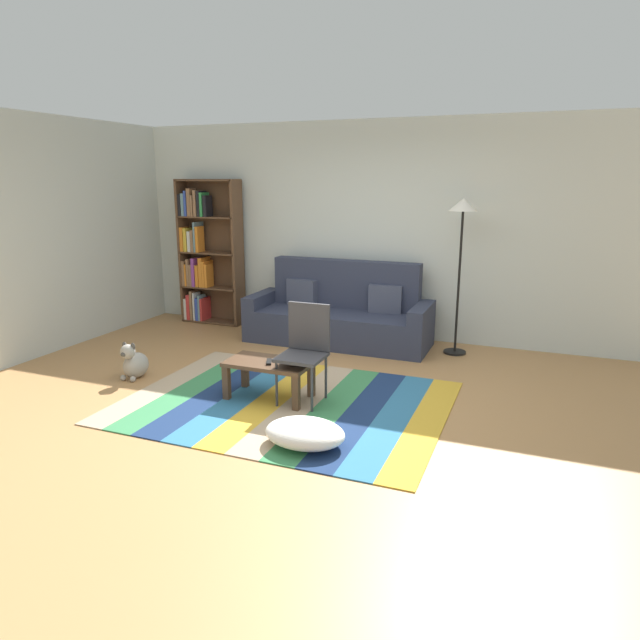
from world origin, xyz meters
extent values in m
plane|color=#B27F4C|center=(0.00, 0.00, 0.00)|extent=(14.00, 14.00, 0.00)
cube|color=silver|center=(0.00, 2.55, 1.35)|extent=(6.80, 0.10, 2.70)
cube|color=silver|center=(-3.40, 0.75, 1.35)|extent=(0.10, 5.50, 2.70)
cube|color=tan|center=(-1.43, -0.05, 0.01)|extent=(0.29, 2.19, 0.01)
cube|color=#387F4C|center=(-1.14, -0.05, 0.01)|extent=(0.29, 2.19, 0.01)
cube|color=navy|center=(-0.85, -0.05, 0.01)|extent=(0.29, 2.19, 0.01)
cube|color=teal|center=(-0.57, -0.05, 0.01)|extent=(0.29, 2.19, 0.01)
cube|color=gold|center=(-0.28, -0.05, 0.01)|extent=(0.29, 2.19, 0.01)
cube|color=tan|center=(0.01, -0.05, 0.01)|extent=(0.29, 2.19, 0.01)
cube|color=#387F4C|center=(0.29, -0.05, 0.01)|extent=(0.29, 2.19, 0.01)
cube|color=navy|center=(0.58, -0.05, 0.01)|extent=(0.29, 2.19, 0.01)
cube|color=teal|center=(0.87, -0.05, 0.01)|extent=(0.29, 2.19, 0.01)
cube|color=gold|center=(1.16, -0.05, 0.01)|extent=(0.29, 2.19, 0.01)
cube|color=#2D3347|center=(-0.36, 1.95, 0.20)|extent=(1.90, 0.80, 0.40)
cube|color=#2D3347|center=(-0.36, 2.25, 0.70)|extent=(1.90, 0.20, 0.60)
cube|color=#2D3347|center=(-1.40, 1.95, 0.28)|extent=(0.18, 0.80, 0.56)
cube|color=#2D3347|center=(0.68, 1.95, 0.28)|extent=(0.18, 0.80, 0.56)
cube|color=#42475B|center=(-0.91, 2.13, 0.56)|extent=(0.42, 0.19, 0.36)
cube|color=#42475B|center=(0.19, 2.13, 0.56)|extent=(0.42, 0.19, 0.36)
cube|color=brown|center=(-2.80, 2.30, 0.99)|extent=(0.04, 0.28, 1.99)
cube|color=brown|center=(-1.93, 2.30, 0.99)|extent=(0.04, 0.28, 1.99)
cube|color=brown|center=(-2.36, 2.43, 0.99)|extent=(0.90, 0.01, 1.99)
cube|color=brown|center=(-2.36, 2.30, 0.02)|extent=(0.86, 0.28, 0.02)
cube|color=brown|center=(-2.36, 2.30, 0.51)|extent=(0.86, 0.28, 0.02)
cube|color=brown|center=(-2.36, 2.30, 0.99)|extent=(0.86, 0.28, 0.02)
cube|color=brown|center=(-2.36, 2.30, 1.48)|extent=(0.86, 0.28, 0.02)
cube|color=brown|center=(-2.36, 2.30, 1.97)|extent=(0.86, 0.28, 0.02)
cube|color=silver|center=(-2.76, 2.27, 0.18)|extent=(0.04, 0.20, 0.30)
cube|color=red|center=(-2.71, 2.25, 0.21)|extent=(0.05, 0.16, 0.36)
cube|color=#8C6647|center=(-2.66, 2.26, 0.24)|extent=(0.04, 0.18, 0.41)
cube|color=silver|center=(-2.61, 2.26, 0.22)|extent=(0.03, 0.17, 0.39)
cube|color=#334CB2|center=(-2.57, 2.30, 0.19)|extent=(0.05, 0.25, 0.32)
cube|color=#668C99|center=(-2.53, 2.26, 0.21)|extent=(0.03, 0.17, 0.36)
cube|color=red|center=(-2.49, 2.29, 0.19)|extent=(0.03, 0.24, 0.32)
cube|color=#8C6647|center=(-2.76, 2.27, 0.69)|extent=(0.04, 0.19, 0.35)
cube|color=orange|center=(-2.72, 2.26, 0.67)|extent=(0.03, 0.19, 0.31)
cube|color=#8C6647|center=(-2.68, 2.26, 0.71)|extent=(0.04, 0.17, 0.38)
cube|color=#8C6647|center=(-2.64, 2.29, 0.67)|extent=(0.04, 0.25, 0.31)
cube|color=purple|center=(-2.60, 2.27, 0.71)|extent=(0.05, 0.21, 0.40)
cube|color=orange|center=(-2.54, 2.27, 0.67)|extent=(0.05, 0.19, 0.30)
cube|color=orange|center=(-2.48, 2.29, 0.72)|extent=(0.05, 0.25, 0.41)
cube|color=orange|center=(-2.43, 2.30, 0.70)|extent=(0.03, 0.25, 0.36)
cube|color=orange|center=(-2.39, 2.26, 0.68)|extent=(0.04, 0.18, 0.33)
cube|color=orange|center=(-2.76, 2.26, 1.17)|extent=(0.05, 0.17, 0.33)
cube|color=gold|center=(-2.70, 2.27, 1.16)|extent=(0.05, 0.21, 0.32)
cube|color=silver|center=(-2.63, 2.25, 1.14)|extent=(0.05, 0.17, 0.28)
cube|color=#8C6647|center=(-2.58, 2.27, 1.15)|extent=(0.04, 0.19, 0.30)
cube|color=#668C99|center=(-2.54, 2.29, 1.21)|extent=(0.03, 0.23, 0.41)
cube|color=orange|center=(-2.50, 2.25, 1.18)|extent=(0.04, 0.17, 0.35)
cube|color=black|center=(-2.76, 2.26, 1.64)|extent=(0.04, 0.18, 0.29)
cube|color=#668C99|center=(-2.71, 2.29, 1.64)|extent=(0.04, 0.24, 0.30)
cube|color=#334CB2|center=(-2.66, 2.28, 1.66)|extent=(0.03, 0.22, 0.34)
cube|color=#8C6647|center=(-2.60, 2.25, 1.68)|extent=(0.05, 0.17, 0.37)
cube|color=#8C6647|center=(-2.56, 2.27, 1.63)|extent=(0.03, 0.21, 0.28)
cube|color=#8C6647|center=(-2.51, 2.27, 1.66)|extent=(0.04, 0.21, 0.35)
cube|color=black|center=(-2.45, 2.27, 1.66)|extent=(0.04, 0.19, 0.34)
cube|color=green|center=(-2.41, 2.27, 1.65)|extent=(0.04, 0.20, 0.32)
cube|color=black|center=(-2.35, 2.26, 1.63)|extent=(0.05, 0.17, 0.28)
cube|color=#513826|center=(-0.32, -0.01, 0.35)|extent=(0.78, 0.43, 0.04)
cube|color=#513826|center=(-0.68, -0.18, 0.17)|extent=(0.06, 0.06, 0.32)
cube|color=#513826|center=(0.03, -0.18, 0.17)|extent=(0.06, 0.06, 0.32)
cube|color=#513826|center=(-0.68, 0.16, 0.17)|extent=(0.06, 0.06, 0.32)
cube|color=#513826|center=(0.03, 0.16, 0.17)|extent=(0.06, 0.06, 0.32)
ellipsoid|color=white|center=(0.36, -0.78, 0.11)|extent=(0.63, 0.48, 0.19)
ellipsoid|color=#9E998E|center=(-1.86, 0.01, 0.13)|extent=(0.22, 0.30, 0.26)
sphere|color=#9E998E|center=(-1.86, -0.10, 0.30)|extent=(0.15, 0.15, 0.15)
ellipsoid|color=#474440|center=(-1.86, -0.16, 0.29)|extent=(0.06, 0.07, 0.05)
ellipsoid|color=#474440|center=(-1.91, -0.08, 0.36)|extent=(0.05, 0.04, 0.08)
ellipsoid|color=#474440|center=(-1.81, -0.08, 0.36)|extent=(0.05, 0.04, 0.08)
sphere|color=#9E998E|center=(-1.92, -0.13, 0.03)|extent=(0.06, 0.06, 0.06)
sphere|color=#9E998E|center=(-1.80, -0.13, 0.03)|extent=(0.06, 0.06, 0.06)
cylinder|color=black|center=(1.06, 2.07, 0.01)|extent=(0.26, 0.26, 0.02)
cylinder|color=black|center=(1.06, 2.07, 0.83)|extent=(0.03, 0.03, 1.62)
cone|color=white|center=(1.06, 2.07, 1.72)|extent=(0.32, 0.32, 0.14)
cube|color=black|center=(-0.30, -0.05, 0.37)|extent=(0.10, 0.15, 0.02)
cube|color=#38383D|center=(0.00, 0.00, 0.44)|extent=(0.40, 0.40, 0.03)
cube|color=#38383D|center=(0.00, 0.18, 0.68)|extent=(0.40, 0.03, 0.44)
cylinder|color=#38383D|center=(-0.17, -0.17, 0.21)|extent=(0.02, 0.02, 0.42)
cylinder|color=#38383D|center=(0.17, -0.17, 0.21)|extent=(0.02, 0.02, 0.42)
cylinder|color=#38383D|center=(-0.17, 0.17, 0.21)|extent=(0.02, 0.02, 0.42)
cylinder|color=#38383D|center=(0.17, 0.17, 0.21)|extent=(0.02, 0.02, 0.42)
camera|label=1|loc=(1.94, -4.45, 2.00)|focal=31.90mm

